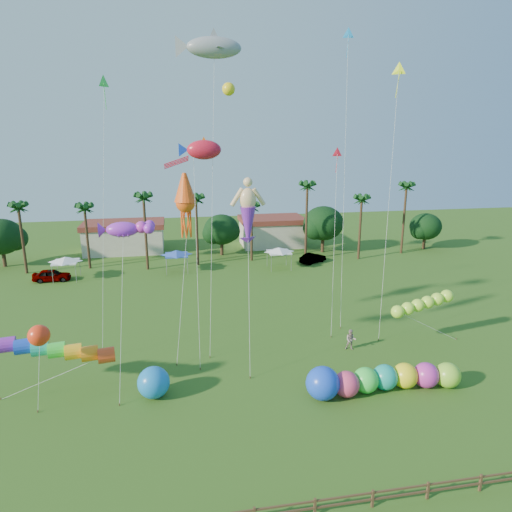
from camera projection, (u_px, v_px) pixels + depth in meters
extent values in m
plane|color=#285116|center=(285.00, 438.00, 28.04)|extent=(160.00, 160.00, 0.00)
cylinder|color=#3A2819|center=(23.00, 241.00, 60.41)|extent=(0.36, 0.36, 9.00)
cylinder|color=#3A2819|center=(87.00, 239.00, 62.81)|extent=(0.36, 0.36, 8.50)
cylinder|color=#3A2819|center=(146.00, 234.00, 62.11)|extent=(0.36, 0.36, 10.00)
cylinder|color=#3A2819|center=(197.00, 232.00, 64.34)|extent=(0.36, 0.36, 9.50)
cylinder|color=#3A2819|center=(252.00, 234.00, 66.87)|extent=(0.36, 0.36, 8.00)
cylinder|color=#3A2819|center=(306.00, 223.00, 66.92)|extent=(0.36, 0.36, 11.00)
cylinder|color=#3A2819|center=(360.00, 229.00, 67.62)|extent=(0.36, 0.36, 9.00)
cylinder|color=#3A2819|center=(404.00, 220.00, 70.72)|extent=(0.36, 0.36, 10.50)
sphere|color=#113814|center=(1.00, 237.00, 63.56)|extent=(5.88, 5.88, 5.88)
sphere|color=#113814|center=(221.00, 229.00, 69.97)|extent=(5.46, 5.46, 5.46)
sphere|color=#113814|center=(323.00, 223.00, 71.64)|extent=(6.30, 6.30, 6.30)
sphere|color=#113814|center=(426.00, 226.00, 73.88)|extent=(5.04, 5.04, 5.04)
cube|color=beige|center=(125.00, 239.00, 72.64)|extent=(12.00, 7.00, 4.00)
cube|color=beige|center=(272.00, 234.00, 76.81)|extent=(10.00, 7.00, 4.00)
pyramid|color=white|center=(65.00, 259.00, 58.09)|extent=(3.00, 3.00, 0.60)
pyramid|color=blue|center=(176.00, 252.00, 61.48)|extent=(3.00, 3.00, 0.60)
pyramid|color=white|center=(279.00, 250.00, 62.96)|extent=(3.00, 3.00, 0.60)
cube|color=brown|center=(315.00, 507.00, 22.21)|extent=(0.12, 0.12, 1.00)
cube|color=brown|center=(373.00, 499.00, 22.73)|extent=(0.12, 0.12, 1.00)
cube|color=brown|center=(428.00, 490.00, 23.25)|extent=(0.12, 0.12, 1.00)
cube|color=brown|center=(481.00, 483.00, 23.77)|extent=(0.12, 0.12, 1.00)
cube|color=brown|center=(315.00, 501.00, 22.12)|extent=(36.00, 0.08, 0.10)
cube|color=brown|center=(315.00, 508.00, 22.22)|extent=(36.00, 0.08, 0.10)
imported|color=#4C4C54|center=(52.00, 275.00, 58.06)|extent=(4.58, 1.88, 1.55)
imported|color=#4C4C54|center=(313.00, 258.00, 66.43)|extent=(4.47, 3.56, 1.42)
imported|color=gray|center=(351.00, 340.00, 39.42)|extent=(1.09, 0.97, 1.84)
sphere|color=#E03B6A|center=(346.00, 384.00, 32.35)|extent=(1.87, 1.87, 1.87)
sphere|color=#36E744|center=(366.00, 380.00, 32.88)|extent=(1.87, 1.87, 1.87)
sphere|color=#17A291|center=(385.00, 377.00, 33.28)|extent=(1.87, 1.87, 1.87)
sphere|color=yellow|center=(405.00, 376.00, 33.51)|extent=(1.87, 1.87, 1.87)
sphere|color=#C82FA7|center=(426.00, 375.00, 33.57)|extent=(1.87, 1.87, 1.87)
sphere|color=#90DC31|center=(448.00, 375.00, 33.57)|extent=(1.87, 1.87, 1.87)
sphere|color=blue|center=(323.00, 383.00, 31.98)|extent=(2.39, 2.39, 2.39)
sphere|color=blue|center=(154.00, 382.00, 32.19)|extent=(2.28, 2.28, 2.28)
cylinder|color=#E34219|center=(77.00, 358.00, 31.91)|extent=(8.07, 1.19, 1.09)
cylinder|color=silver|center=(54.00, 377.00, 32.20)|extent=(7.47, 0.46, 3.00)
cylinder|color=brown|center=(1.00, 399.00, 32.12)|extent=(0.08, 0.08, 0.16)
ellipsoid|color=#B2F837|center=(398.00, 312.00, 39.54)|extent=(6.25, 2.61, 1.35)
cylinder|color=silver|center=(428.00, 326.00, 40.56)|extent=(6.11, 0.19, 3.23)
cylinder|color=brown|center=(456.00, 339.00, 41.56)|extent=(0.08, 0.08, 0.16)
sphere|color=#FF3514|center=(39.00, 335.00, 29.79)|extent=(1.51, 1.51, 1.40)
cylinder|color=silver|center=(38.00, 374.00, 30.22)|extent=(0.60, 0.48, 5.38)
cylinder|color=brown|center=(38.00, 411.00, 30.63)|extent=(0.08, 0.08, 0.16)
cylinder|color=silver|center=(249.00, 297.00, 35.02)|extent=(0.47, 3.38, 12.08)
cylinder|color=brown|center=(250.00, 377.00, 34.91)|extent=(0.08, 0.08, 0.16)
ellipsoid|color=red|center=(204.00, 150.00, 36.62)|extent=(4.24, 1.75, 1.72)
cylinder|color=silver|center=(202.00, 259.00, 36.43)|extent=(1.16, 4.78, 16.91)
cylinder|color=brown|center=(200.00, 369.00, 36.22)|extent=(0.08, 0.08, 0.16)
ellipsoid|color=gray|center=(214.00, 48.00, 36.88)|extent=(6.33, 3.66, 2.14)
cylinder|color=silver|center=(212.00, 205.00, 37.52)|extent=(1.43, 5.14, 24.91)
cylinder|color=brown|center=(210.00, 357.00, 38.14)|extent=(0.08, 0.08, 0.16)
cone|color=#FF5414|center=(185.00, 203.00, 38.67)|extent=(2.34, 2.34, 5.27)
cylinder|color=silver|center=(181.00, 282.00, 37.80)|extent=(1.37, 5.00, 12.49)
cylinder|color=brown|center=(177.00, 364.00, 36.90)|extent=(0.08, 0.08, 0.16)
ellipsoid|color=#A62AD5|center=(123.00, 229.00, 31.83)|extent=(4.00, 2.37, 1.51)
cylinder|color=silver|center=(121.00, 317.00, 31.63)|extent=(0.75, 3.47, 11.68)
cylinder|color=brown|center=(119.00, 404.00, 31.41)|extent=(0.08, 0.08, 0.16)
cone|color=red|center=(337.00, 153.00, 41.45)|extent=(1.07, 0.23, 1.07)
cylinder|color=silver|center=(334.00, 246.00, 41.73)|extent=(1.18, 3.67, 16.47)
cylinder|color=brown|center=(331.00, 337.00, 42.00)|extent=(0.08, 0.08, 0.16)
cone|color=#DEFD19|center=(399.00, 70.00, 38.64)|extent=(1.25, 1.04, 1.35)
cylinder|color=silver|center=(388.00, 210.00, 40.01)|extent=(1.61, 3.17, 23.40)
cylinder|color=brown|center=(379.00, 340.00, 41.36)|extent=(0.08, 0.08, 0.16)
cone|color=#35E54D|center=(104.00, 83.00, 36.83)|extent=(1.01, 1.13, 1.26)
cylinder|color=silver|center=(103.00, 223.00, 37.39)|extent=(1.35, 4.61, 22.16)
cylinder|color=brown|center=(102.00, 358.00, 37.92)|extent=(0.08, 0.08, 0.16)
cone|color=#1990E8|center=(348.00, 34.00, 41.38)|extent=(1.22, 0.56, 1.20)
cylinder|color=silver|center=(344.00, 186.00, 42.67)|extent=(1.09, 4.39, 26.92)
cylinder|color=brown|center=(340.00, 328.00, 43.94)|extent=(0.08, 0.08, 0.16)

